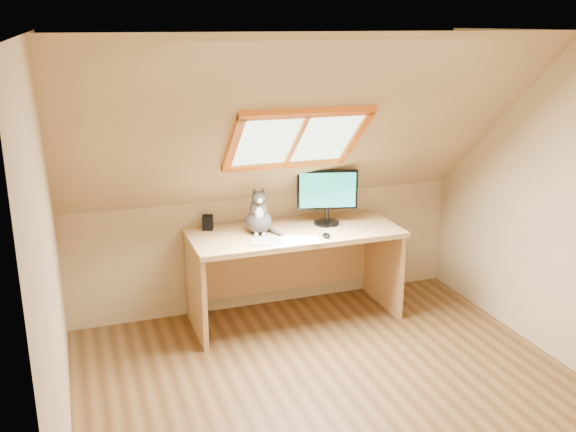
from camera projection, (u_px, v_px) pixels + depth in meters
name	position (u px, v px, depth m)	size (l,w,h in m)	color
ground	(348.00, 406.00, 4.27)	(3.50, 3.50, 0.00)	brown
room_shell	(362.00, 203.00, 3.77)	(3.52, 3.52, 2.41)	tan
desk	(291.00, 254.00, 5.45)	(1.75, 0.76, 0.80)	tan
monitor	(327.00, 193.00, 5.39)	(0.51, 0.22, 0.47)	black
cat	(259.00, 216.00, 5.21)	(0.26, 0.29, 0.40)	#46413E
desk_speaker	(208.00, 223.00, 5.31)	(0.08, 0.08, 0.12)	black
graphics_tablet	(267.00, 241.00, 5.03)	(0.25, 0.18, 0.01)	#B2B2B7
mouse	(326.00, 235.00, 5.14)	(0.06, 0.11, 0.03)	black
papers	(289.00, 241.00, 5.04)	(0.35, 0.30, 0.01)	white
cables	(345.00, 229.00, 5.34)	(0.51, 0.26, 0.01)	silver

